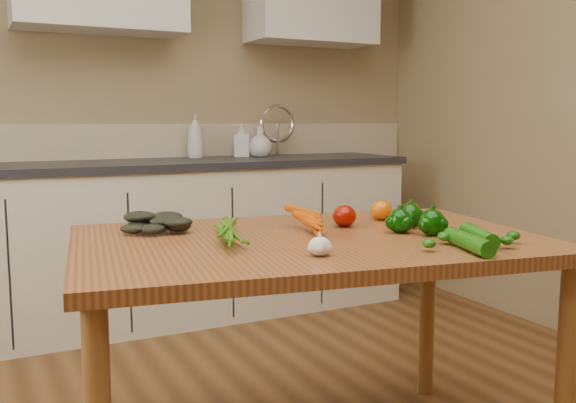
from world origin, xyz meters
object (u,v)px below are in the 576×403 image
at_px(pepper_a, 400,221).
at_px(pepper_c, 432,223).
at_px(carrot_bunch, 284,224).
at_px(tomato_a, 344,216).
at_px(zucchini_a, 479,236).
at_px(tomato_c, 411,212).
at_px(zucchini_b, 468,242).
at_px(table, 310,264).
at_px(leafy_greens, 155,217).
at_px(pepper_b, 411,216).
at_px(soap_bottle_c, 260,142).
at_px(soap_bottle_b, 242,140).
at_px(tomato_b, 381,210).
at_px(soap_bottle_a, 195,136).
at_px(garlic_bulb, 320,246).

distance_m(pepper_a, pepper_c, 0.10).
bearing_deg(carrot_bunch, pepper_c, -18.61).
relative_size(tomato_a, zucchini_a, 0.39).
xyz_separation_m(tomato_c, zucchini_b, (-0.17, -0.48, -0.01)).
bearing_deg(carrot_bunch, pepper_a, -11.91).
xyz_separation_m(table, zucchini_a, (0.39, -0.32, 0.11)).
xyz_separation_m(leafy_greens, zucchini_a, (0.80, -0.61, -0.03)).
relative_size(pepper_b, zucchini_b, 0.35).
distance_m(soap_bottle_c, tomato_a, 1.80).
bearing_deg(pepper_c, soap_bottle_c, 81.20).
distance_m(soap_bottle_b, zucchini_b, 2.32).
bearing_deg(leafy_greens, pepper_a, -26.46).
height_order(soap_bottle_c, pepper_b, soap_bottle_c).
height_order(pepper_b, tomato_b, pepper_b).
xyz_separation_m(soap_bottle_a, pepper_c, (0.08, -2.07, -0.22)).
distance_m(soap_bottle_a, pepper_a, 2.00).
xyz_separation_m(carrot_bunch, pepper_b, (0.45, -0.07, 0.00)).
bearing_deg(carrot_bunch, pepper_b, 0.88).
bearing_deg(soap_bottle_b, pepper_c, 19.94).
bearing_deg(pepper_a, soap_bottle_c, 79.00).
bearing_deg(soap_bottle_b, pepper_b, 20.44).
distance_m(pepper_b, pepper_c, 0.16).
bearing_deg(carrot_bunch, soap_bottle_a, 88.95).
bearing_deg(table, tomato_c, 21.35).
distance_m(table, pepper_a, 0.33).
bearing_deg(tomato_a, zucchini_a, -66.46).
bearing_deg(tomato_a, soap_bottle_b, 78.13).
distance_m(pepper_c, tomato_c, 0.27).
xyz_separation_m(leafy_greens, tomato_a, (0.61, -0.17, -0.01)).
height_order(pepper_c, tomato_c, pepper_c).
xyz_separation_m(table, soap_bottle_b, (0.58, 1.92, 0.32)).
bearing_deg(tomato_b, carrot_bunch, -165.98).
relative_size(soap_bottle_a, zucchini_a, 1.25).
bearing_deg(tomato_b, garlic_bulb, -139.22).
bearing_deg(carrot_bunch, zucchini_a, -32.27).
xyz_separation_m(carrot_bunch, zucchini_a, (0.44, -0.39, -0.01)).
bearing_deg(pepper_a, tomato_a, 118.27).
height_order(carrot_bunch, pepper_c, pepper_c).
distance_m(tomato_c, zucchini_b, 0.51).
bearing_deg(soap_bottle_a, pepper_a, 110.99).
relative_size(table, tomato_a, 19.31).
xyz_separation_m(garlic_bulb, zucchini_b, (0.41, -0.12, -0.00)).
distance_m(soap_bottle_b, soap_bottle_c, 0.12).
xyz_separation_m(carrot_bunch, leafy_greens, (-0.36, 0.22, 0.02)).
bearing_deg(pepper_c, leafy_greens, 150.56).
height_order(table, tomato_b, tomato_b).
bearing_deg(soap_bottle_b, soap_bottle_c, 76.21).
relative_size(carrot_bunch, pepper_c, 3.22).
bearing_deg(table, tomato_a, 39.44).
xyz_separation_m(pepper_a, tomato_b, (0.10, 0.25, -0.00)).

